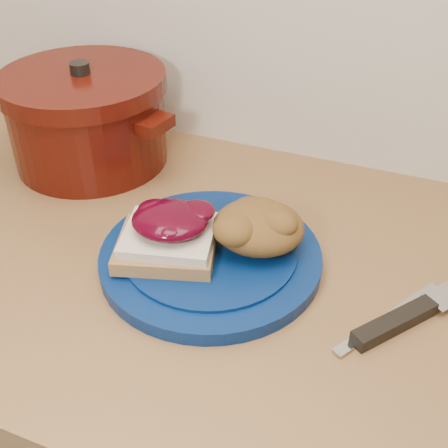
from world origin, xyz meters
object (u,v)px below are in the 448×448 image
at_px(butter_knife, 389,318).
at_px(pepper_grinder, 95,120).
at_px(plate, 211,257).
at_px(chef_knife, 421,309).
at_px(dutch_oven, 87,118).

relative_size(butter_knife, pepper_grinder, 1.20).
height_order(plate, chef_knife, plate).
bearing_deg(butter_knife, pepper_grinder, 100.07).
bearing_deg(plate, pepper_grinder, 147.52).
height_order(plate, dutch_oven, dutch_oven).
distance_m(chef_knife, pepper_grinder, 0.55).
xyz_separation_m(chef_knife, dutch_oven, (-0.54, 0.17, 0.07)).
bearing_deg(plate, butter_knife, -4.21).
bearing_deg(chef_knife, plate, 128.44).
relative_size(dutch_oven, pepper_grinder, 2.14).
xyz_separation_m(dutch_oven, pepper_grinder, (0.01, 0.00, -0.00)).
distance_m(plate, dutch_oven, 0.33).
height_order(plate, pepper_grinder, pepper_grinder).
bearing_deg(pepper_grinder, chef_knife, -17.61).
bearing_deg(dutch_oven, pepper_grinder, 0.00).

